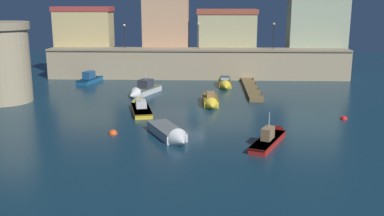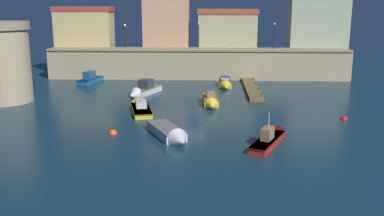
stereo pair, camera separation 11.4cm
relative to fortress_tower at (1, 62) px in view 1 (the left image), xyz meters
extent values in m
plane|color=#112D3D|center=(21.14, -4.47, -4.44)|extent=(113.31, 113.31, 0.00)
cube|color=tan|center=(21.14, 16.19, -2.42)|extent=(42.84, 3.55, 4.05)
cube|color=gray|center=(21.14, 16.19, -0.27)|extent=(42.84, 3.85, 0.24)
cube|color=tan|center=(3.81, 19.91, 2.29)|extent=(8.39, 3.88, 5.36)
cube|color=#AA3A35|center=(3.81, 19.91, 5.32)|extent=(8.73, 4.04, 0.70)
cube|color=tan|center=(16.26, 20.02, 3.67)|extent=(6.73, 4.10, 8.12)
cube|color=tan|center=(25.40, 20.90, 2.10)|extent=(8.61, 5.87, 4.99)
cube|color=#A04835|center=(25.40, 20.90, 4.95)|extent=(8.96, 6.10, 0.70)
cube|color=#A6B290|center=(38.74, 19.78, 3.19)|extent=(8.47, 3.64, 7.16)
cylinder|color=tan|center=(0.00, 0.00, -0.46)|extent=(6.09, 6.09, 7.96)
cube|color=brown|center=(28.10, 7.52, -4.22)|extent=(1.61, 13.80, 0.44)
cylinder|color=#4D3E23|center=(28.83, 12.69, -4.09)|extent=(0.20, 0.20, 0.70)
cylinder|color=#4D3E23|center=(28.83, 9.24, -4.09)|extent=(0.20, 0.20, 0.70)
cylinder|color=#4D3E23|center=(28.83, 5.79, -4.09)|extent=(0.20, 0.20, 0.70)
cylinder|color=#4D3E23|center=(28.83, 2.34, -4.09)|extent=(0.20, 0.20, 0.70)
cylinder|color=black|center=(10.69, 16.19, 1.40)|extent=(0.12, 0.12, 3.11)
sphere|color=#F9D172|center=(10.69, 16.19, 3.11)|extent=(0.32, 0.32, 0.32)
cylinder|color=black|center=(21.22, 16.19, 1.51)|extent=(0.12, 0.12, 3.33)
sphere|color=#F9D172|center=(21.22, 16.19, 3.33)|extent=(0.32, 0.32, 0.32)
cylinder|color=black|center=(31.86, 16.19, 1.53)|extent=(0.12, 0.12, 3.37)
sphere|color=#F9D172|center=(31.86, 16.19, 3.37)|extent=(0.32, 0.32, 0.32)
cube|color=#195689|center=(6.45, 12.61, -4.16)|extent=(2.84, 5.62, 0.57)
cone|color=#195689|center=(7.24, 15.86, -4.16)|extent=(1.83, 1.72, 1.54)
cube|color=#0D314D|center=(6.45, 12.61, -3.91)|extent=(2.90, 5.74, 0.08)
cube|color=navy|center=(6.32, 12.07, -3.37)|extent=(1.47, 1.98, 1.00)
cube|color=silver|center=(19.27, -12.23, -4.05)|extent=(3.73, 5.07, 0.78)
cone|color=silver|center=(20.62, -14.92, -4.05)|extent=(2.10, 1.95, 1.68)
cube|color=slate|center=(19.27, -12.23, -3.70)|extent=(3.80, 5.17, 0.08)
cube|color=red|center=(27.40, -14.46, -4.18)|extent=(3.49, 5.68, 0.51)
cone|color=red|center=(28.81, -11.30, -4.18)|extent=(1.70, 1.78, 1.24)
cube|color=#57100C|center=(27.40, -14.46, -3.97)|extent=(3.56, 5.79, 0.08)
cube|color=olive|center=(27.35, -14.58, -3.45)|extent=(1.23, 1.59, 0.95)
cube|color=#99B7C6|center=(27.64, -13.93, -3.41)|extent=(0.62, 0.32, 0.57)
cylinder|color=#B2B2B7|center=(27.44, -14.38, -2.88)|extent=(0.08, 0.08, 2.10)
cube|color=gold|center=(22.95, -0.25, -4.04)|extent=(1.76, 4.44, 0.80)
cone|color=gold|center=(23.10, -2.99, -4.04)|extent=(1.51, 1.30, 1.44)
cube|color=#805E12|center=(22.95, -0.25, -3.68)|extent=(1.80, 4.53, 0.08)
cube|color=olive|center=(22.96, -0.46, -3.35)|extent=(0.92, 1.20, 0.58)
cube|color=silver|center=(15.19, 5.07, -4.09)|extent=(3.38, 5.03, 0.70)
cone|color=silver|center=(14.04, 2.30, -4.09)|extent=(1.98, 1.84, 1.59)
cube|color=#65684B|center=(15.19, 5.07, -3.78)|extent=(3.45, 5.14, 0.08)
cube|color=#333842|center=(15.15, 4.98, -3.23)|extent=(1.91, 2.05, 1.03)
cylinder|color=#B2B2B7|center=(15.15, 4.98, -2.84)|extent=(0.08, 0.08, 1.80)
cube|color=gold|center=(24.88, 10.48, -4.10)|extent=(1.55, 4.43, 0.69)
cone|color=gold|center=(24.88, 7.69, -4.10)|extent=(1.47, 1.24, 1.47)
cube|color=brown|center=(24.88, 10.48, -3.79)|extent=(1.58, 4.52, 0.08)
cube|color=#333842|center=(24.88, 10.25, -3.45)|extent=(1.19, 1.04, 0.61)
cube|color=#99B7C6|center=(24.88, 9.73, -3.42)|extent=(1.07, 0.06, 0.37)
cube|color=gold|center=(16.03, -4.62, -4.19)|extent=(2.92, 5.61, 0.50)
cone|color=gold|center=(15.24, -1.38, -4.19)|extent=(1.89, 1.74, 1.61)
cube|color=brown|center=(16.03, -4.62, -3.99)|extent=(2.97, 5.73, 0.08)
cube|color=silver|center=(15.91, -4.14, -3.62)|extent=(1.43, 2.02, 0.64)
cylinder|color=#B2B2B7|center=(16.03, -4.62, -3.04)|extent=(0.08, 0.08, 1.82)
sphere|color=red|center=(35.62, -6.35, -4.44)|extent=(0.67, 0.67, 0.67)
sphere|color=#EA4C19|center=(14.71, -11.96, -4.44)|extent=(0.75, 0.75, 0.75)
camera|label=1|loc=(22.75, -47.79, 6.51)|focal=41.75mm
camera|label=2|loc=(22.86, -47.78, 6.51)|focal=41.75mm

